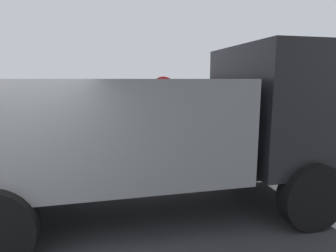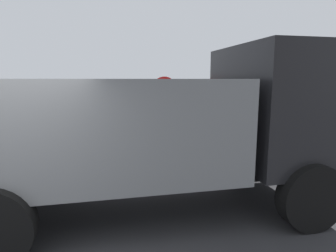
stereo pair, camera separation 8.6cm
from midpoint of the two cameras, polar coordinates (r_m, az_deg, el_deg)
sidewalk_curb at (r=10.07m, az=-20.77°, el=-4.52°), size 36.00×5.00×0.15m
fire_hydrant at (r=8.95m, az=-16.10°, el=-2.56°), size 0.24×0.53×0.83m
loose_tire at (r=8.59m, az=-18.12°, el=-2.04°), size 1.20×0.49×1.21m
stop_sign at (r=8.14m, az=-1.25°, el=4.94°), size 0.76×0.08×2.32m
dump_truck_gray at (r=5.08m, az=-0.93°, el=0.53°), size 7.02×2.85×3.00m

